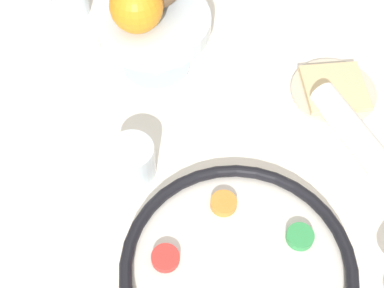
{
  "coord_description": "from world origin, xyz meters",
  "views": [
    {
      "loc": [
        -0.46,
        0.15,
        1.53
      ],
      "look_at": [
        0.03,
        0.07,
        0.79
      ],
      "focal_mm": 50.0,
      "sensor_mm": 36.0,
      "label": 1
    }
  ],
  "objects": [
    {
      "name": "spoon",
      "position": [
        0.01,
        -0.26,
        0.75
      ],
      "size": [
        0.17,
        0.03,
        0.01
      ],
      "color": "silver",
      "rests_on": "dining_table"
    },
    {
      "name": "dining_table",
      "position": [
        0.0,
        0.0,
        0.37
      ],
      "size": [
        1.43,
        0.86,
        0.75
      ],
      "color": "silver",
      "rests_on": "ground_plane"
    },
    {
      "name": "orange_fruit",
      "position": [
        0.23,
        0.13,
        0.92
      ],
      "size": [
        0.09,
        0.09,
        0.09
      ],
      "color": "orange",
      "rests_on": "fruit_stand"
    },
    {
      "name": "cup_far",
      "position": [
        0.02,
        0.17,
        0.78
      ],
      "size": [
        0.08,
        0.08,
        0.07
      ],
      "color": "silver",
      "rests_on": "dining_table"
    },
    {
      "name": "bread_plate",
      "position": [
        0.13,
        -0.22,
        0.76
      ],
      "size": [
        0.16,
        0.16,
        0.02
      ],
      "color": "beige",
      "rests_on": "dining_table"
    },
    {
      "name": "seder_plate",
      "position": [
        -0.19,
        0.03,
        0.76
      ],
      "size": [
        0.36,
        0.36,
        0.03
      ],
      "color": "silver",
      "rests_on": "dining_table"
    },
    {
      "name": "fruit_stand",
      "position": [
        0.25,
        0.1,
        0.85
      ],
      "size": [
        0.21,
        0.21,
        0.13
      ],
      "color": "silver",
      "rests_on": "dining_table"
    },
    {
      "name": "napkin_roll",
      "position": [
        0.03,
        -0.22,
        0.77
      ],
      "size": [
        0.19,
        0.1,
        0.05
      ],
      "color": "white",
      "rests_on": "dining_table"
    }
  ]
}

